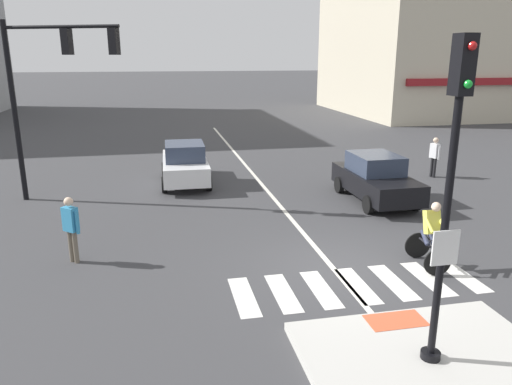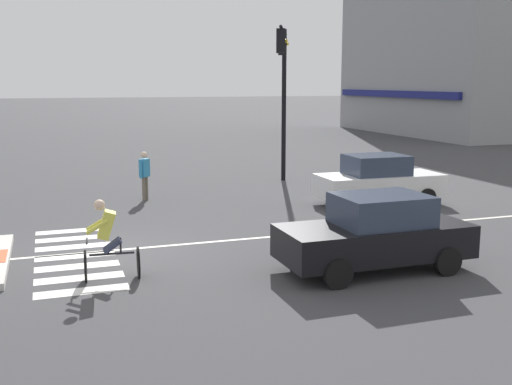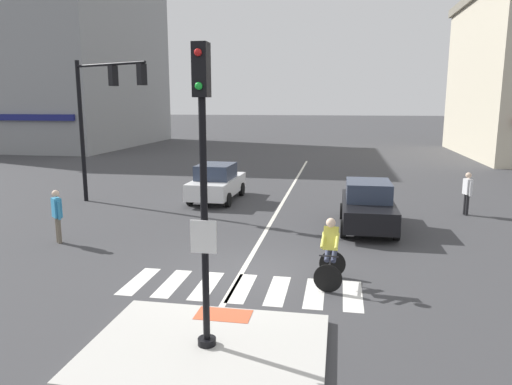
{
  "view_description": "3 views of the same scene",
  "coord_description": "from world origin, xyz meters",
  "px_view_note": "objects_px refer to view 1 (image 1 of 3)",
  "views": [
    {
      "loc": [
        -4.2,
        -10.03,
        4.94
      ],
      "look_at": [
        -1.38,
        3.64,
        0.98
      ],
      "focal_mm": 34.12,
      "sensor_mm": 36.0,
      "label": 1
    },
    {
      "loc": [
        14.36,
        -1.35,
        3.98
      ],
      "look_at": [
        -0.95,
        3.91,
        1.06
      ],
      "focal_mm": 43.05,
      "sensor_mm": 36.0,
      "label": 2
    },
    {
      "loc": [
        2.17,
        -11.19,
        4.31
      ],
      "look_at": [
        -0.74,
        5.25,
        1.13
      ],
      "focal_mm": 33.3,
      "sensor_mm": 36.0,
      "label": 3
    }
  ],
  "objects_px": {
    "traffic_light_mast": "(45,79)",
    "pedestrian_at_curb_left": "(71,225)",
    "cyclist": "(431,233)",
    "signal_pole": "(451,178)",
    "car_white_westbound_far": "(185,163)",
    "pedestrian_waiting_far_side": "(434,154)",
    "car_black_eastbound_mid": "(376,178)"
  },
  "relations": [
    {
      "from": "signal_pole",
      "to": "traffic_light_mast",
      "type": "distance_m",
      "value": 13.54
    },
    {
      "from": "signal_pole",
      "to": "cyclist",
      "type": "xyz_separation_m",
      "value": [
        2.04,
        3.55,
        -2.33
      ]
    },
    {
      "from": "car_white_westbound_far",
      "to": "car_black_eastbound_mid",
      "type": "height_order",
      "value": "same"
    },
    {
      "from": "cyclist",
      "to": "signal_pole",
      "type": "bearing_deg",
      "value": -119.85
    },
    {
      "from": "car_black_eastbound_mid",
      "to": "pedestrian_at_curb_left",
      "type": "relative_size",
      "value": 2.46
    },
    {
      "from": "traffic_light_mast",
      "to": "pedestrian_at_curb_left",
      "type": "bearing_deg",
      "value": -76.75
    },
    {
      "from": "signal_pole",
      "to": "car_white_westbound_far",
      "type": "bearing_deg",
      "value": 103.9
    },
    {
      "from": "pedestrian_at_curb_left",
      "to": "car_black_eastbound_mid",
      "type": "bearing_deg",
      "value": 19.77
    },
    {
      "from": "signal_pole",
      "to": "pedestrian_waiting_far_side",
      "type": "bearing_deg",
      "value": 58.92
    },
    {
      "from": "car_black_eastbound_mid",
      "to": "cyclist",
      "type": "height_order",
      "value": "cyclist"
    },
    {
      "from": "car_black_eastbound_mid",
      "to": "pedestrian_at_curb_left",
      "type": "xyz_separation_m",
      "value": [
        -9.54,
        -3.43,
        0.17
      ]
    },
    {
      "from": "traffic_light_mast",
      "to": "car_white_westbound_far",
      "type": "bearing_deg",
      "value": 20.06
    },
    {
      "from": "car_black_eastbound_mid",
      "to": "pedestrian_waiting_far_side",
      "type": "xyz_separation_m",
      "value": [
        3.87,
        2.7,
        0.17
      ]
    },
    {
      "from": "cyclist",
      "to": "pedestrian_at_curb_left",
      "type": "distance_m",
      "value": 8.63
    },
    {
      "from": "car_white_westbound_far",
      "to": "cyclist",
      "type": "height_order",
      "value": "cyclist"
    },
    {
      "from": "car_white_westbound_far",
      "to": "pedestrian_waiting_far_side",
      "type": "relative_size",
      "value": 2.48
    },
    {
      "from": "signal_pole",
      "to": "traffic_light_mast",
      "type": "height_order",
      "value": "traffic_light_mast"
    },
    {
      "from": "signal_pole",
      "to": "car_white_westbound_far",
      "type": "relative_size",
      "value": 1.23
    },
    {
      "from": "car_white_westbound_far",
      "to": "cyclist",
      "type": "bearing_deg",
      "value": -60.6
    },
    {
      "from": "pedestrian_at_curb_left",
      "to": "signal_pole",
      "type": "bearing_deg",
      "value": -41.35
    },
    {
      "from": "pedestrian_waiting_far_side",
      "to": "traffic_light_mast",
      "type": "bearing_deg",
      "value": -177.69
    },
    {
      "from": "signal_pole",
      "to": "car_white_westbound_far",
      "type": "distance_m",
      "value": 13.37
    },
    {
      "from": "car_white_westbound_far",
      "to": "pedestrian_waiting_far_side",
      "type": "distance_m",
      "value": 10.28
    },
    {
      "from": "cyclist",
      "to": "car_white_westbound_far",
      "type": "bearing_deg",
      "value": 119.4
    },
    {
      "from": "car_white_westbound_far",
      "to": "cyclist",
      "type": "xyz_separation_m",
      "value": [
        5.2,
        -9.22,
        0.06
      ]
    },
    {
      "from": "traffic_light_mast",
      "to": "pedestrian_at_curb_left",
      "type": "xyz_separation_m",
      "value": [
        1.3,
        -5.54,
        -3.2
      ]
    },
    {
      "from": "signal_pole",
      "to": "car_white_westbound_far",
      "type": "xyz_separation_m",
      "value": [
        -3.16,
        12.77,
        -2.39
      ]
    },
    {
      "from": "car_black_eastbound_mid",
      "to": "pedestrian_at_curb_left",
      "type": "height_order",
      "value": "pedestrian_at_curb_left"
    },
    {
      "from": "car_white_westbound_far",
      "to": "pedestrian_waiting_far_side",
      "type": "bearing_deg",
      "value": -5.86
    },
    {
      "from": "signal_pole",
      "to": "pedestrian_at_curb_left",
      "type": "distance_m",
      "value": 8.75
    },
    {
      "from": "cyclist",
      "to": "pedestrian_at_curb_left",
      "type": "bearing_deg",
      "value": 166.32
    },
    {
      "from": "traffic_light_mast",
      "to": "car_white_westbound_far",
      "type": "xyz_separation_m",
      "value": [
        4.5,
        1.64,
        -3.37
      ]
    }
  ]
}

